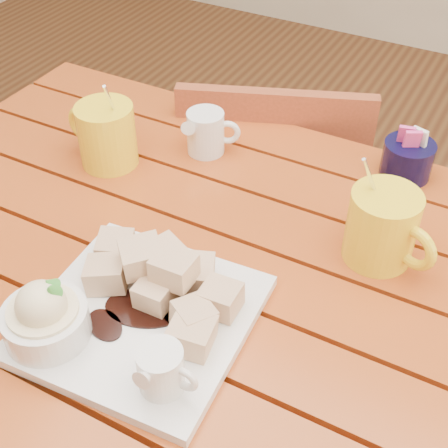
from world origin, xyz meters
The scene contains 7 objects.
table centered at (0.00, 0.00, 0.64)m, with size 1.20×0.79×0.75m.
dessert_plate centered at (-0.05, -0.16, 0.78)m, with size 0.29×0.29×0.11m.
coffee_mug_left centered at (-0.29, 0.13, 0.81)m, with size 0.14×0.10×0.16m.
coffee_mug_right centered at (0.20, 0.12, 0.81)m, with size 0.14×0.10×0.17m.
cream_pitcher centered at (-0.15, 0.24, 0.79)m, with size 0.09×0.08×0.08m.
sugar_caddy centered at (0.18, 0.34, 0.78)m, with size 0.09×0.09×0.09m.
chair_far centered at (-0.12, 0.49, 0.45)m, with size 0.50×0.50×0.81m.
Camera 1 is at (0.32, -0.56, 1.38)m, focal length 50.00 mm.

